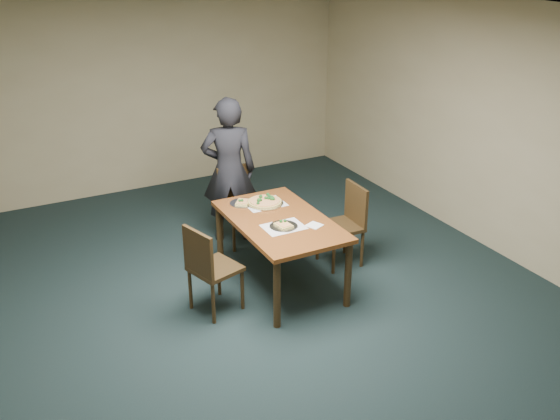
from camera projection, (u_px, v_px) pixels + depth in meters
name	position (u px, v px, depth m)	size (l,w,h in m)	color
ground	(272.00, 326.00, 5.89)	(8.00, 8.00, 0.00)	black
room_shell	(271.00, 151.00, 5.18)	(8.00, 8.00, 8.00)	tan
dining_table	(280.00, 227.00, 6.34)	(0.90, 1.50, 0.75)	#5D2E12
chair_far	(238.00, 200.00, 7.34)	(0.42, 0.42, 0.91)	black
chair_left	(209.00, 265.00, 5.91)	(0.52, 0.52, 0.91)	black
chair_right	(347.00, 220.00, 6.84)	(0.43, 0.43, 0.91)	black
diner	(229.00, 170.00, 7.25)	(0.63, 0.42, 1.74)	black
placemat_main	(265.00, 204.00, 6.66)	(0.42, 0.32, 0.00)	white
placemat_near	(284.00, 227.00, 6.13)	(0.40, 0.30, 0.00)	white
pizza_pan	(265.00, 202.00, 6.65)	(0.40, 0.40, 0.08)	silver
slice_plate_near	(284.00, 226.00, 6.13)	(0.28, 0.28, 0.06)	silver
slice_plate_far	(243.00, 203.00, 6.66)	(0.28, 0.28, 0.06)	silver
napkin	(314.00, 225.00, 6.16)	(0.14, 0.14, 0.01)	white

